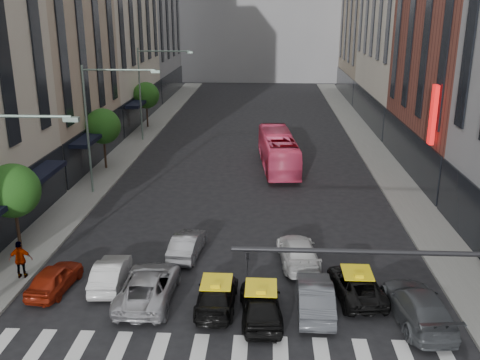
# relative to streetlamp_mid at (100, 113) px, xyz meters

# --- Properties ---
(sidewalk_left) EXTENTS (3.00, 96.00, 0.15)m
(sidewalk_left) POSITION_rel_streetlamp_mid_xyz_m (-1.46, 10.00, -5.83)
(sidewalk_left) COLOR slate
(sidewalk_left) RESTS_ON ground
(sidewalk_right) EXTENTS (3.00, 96.00, 0.15)m
(sidewalk_right) POSITION_rel_streetlamp_mid_xyz_m (21.54, 10.00, -5.83)
(sidewalk_right) COLOR slate
(sidewalk_right) RESTS_ON ground
(building_left_b) EXTENTS (8.00, 16.00, 24.00)m
(building_left_b) POSITION_rel_streetlamp_mid_xyz_m (-6.96, 8.00, 6.10)
(building_left_b) COLOR tan
(building_left_b) RESTS_ON ground
(building_right_b) EXTENTS (8.00, 18.00, 26.00)m
(building_right_b) POSITION_rel_streetlamp_mid_xyz_m (27.04, 7.00, 7.10)
(building_right_b) COLOR brown
(building_right_b) RESTS_ON ground
(tree_near) EXTENTS (2.88, 2.88, 4.95)m
(tree_near) POSITION_rel_streetlamp_mid_xyz_m (-1.76, -10.00, -2.25)
(tree_near) COLOR black
(tree_near) RESTS_ON sidewalk_left
(tree_mid) EXTENTS (2.88, 2.88, 4.95)m
(tree_mid) POSITION_rel_streetlamp_mid_xyz_m (-1.76, 6.00, -2.25)
(tree_mid) COLOR black
(tree_mid) RESTS_ON sidewalk_left
(tree_far) EXTENTS (2.88, 2.88, 4.95)m
(tree_far) POSITION_rel_streetlamp_mid_xyz_m (-1.76, 22.00, -2.25)
(tree_far) COLOR black
(tree_far) RESTS_ON sidewalk_left
(streetlamp_mid) EXTENTS (5.38, 0.25, 9.00)m
(streetlamp_mid) POSITION_rel_streetlamp_mid_xyz_m (0.00, 0.00, 0.00)
(streetlamp_mid) COLOR gray
(streetlamp_mid) RESTS_ON sidewalk_left
(streetlamp_far) EXTENTS (5.38, 0.25, 9.00)m
(streetlamp_far) POSITION_rel_streetlamp_mid_xyz_m (0.00, 16.00, 0.00)
(streetlamp_far) COLOR gray
(streetlamp_far) RESTS_ON sidewalk_left
(traffic_signal) EXTENTS (10.10, 0.20, 6.00)m
(traffic_signal) POSITION_rel_streetlamp_mid_xyz_m (17.74, -21.00, -1.43)
(traffic_signal) COLOR black
(traffic_signal) RESTS_ON ground
(liberty_sign) EXTENTS (0.30, 0.70, 4.00)m
(liberty_sign) POSITION_rel_streetlamp_mid_xyz_m (22.64, 0.00, 0.10)
(liberty_sign) COLOR red
(liberty_sign) RESTS_ON ground
(car_red) EXTENTS (1.85, 3.85, 1.27)m
(car_red) POSITION_rel_streetlamp_mid_xyz_m (1.62, -13.75, -5.27)
(car_red) COLOR maroon
(car_red) RESTS_ON ground
(car_white_front) EXTENTS (1.60, 3.99, 1.29)m
(car_white_front) POSITION_rel_streetlamp_mid_xyz_m (4.14, -13.14, -5.26)
(car_white_front) COLOR silver
(car_white_front) RESTS_ON ground
(car_silver) EXTENTS (2.40, 5.16, 1.43)m
(car_silver) POSITION_rel_streetlamp_mid_xyz_m (6.26, -14.39, -5.19)
(car_silver) COLOR #A4A3A9
(car_silver) RESTS_ON ground
(taxi_left) EXTENTS (1.78, 4.27, 1.23)m
(taxi_left) POSITION_rel_streetlamp_mid_xyz_m (9.44, -14.85, -5.29)
(taxi_left) COLOR black
(taxi_left) RESTS_ON ground
(taxi_center) EXTENTS (2.07, 4.45, 1.47)m
(taxi_center) POSITION_rel_streetlamp_mid_xyz_m (11.43, -15.67, -5.17)
(taxi_center) COLOR black
(taxi_center) RESTS_ON ground
(car_grey_mid) EXTENTS (1.60, 4.40, 1.44)m
(car_grey_mid) POSITION_rel_streetlamp_mid_xyz_m (13.80, -14.95, -5.18)
(car_grey_mid) COLOR #45484D
(car_grey_mid) RESTS_ON ground
(taxi_right) EXTENTS (2.55, 4.59, 1.22)m
(taxi_right) POSITION_rel_streetlamp_mid_xyz_m (15.83, -13.59, -5.30)
(taxi_right) COLOR black
(taxi_right) RESTS_ON ground
(car_grey_curb) EXTENTS (2.59, 5.31, 1.49)m
(car_grey_curb) POSITION_rel_streetlamp_mid_xyz_m (18.13, -15.54, -5.16)
(car_grey_curb) COLOR #404448
(car_grey_curb) RESTS_ON ground
(car_row2_left) EXTENTS (1.74, 4.04, 1.29)m
(car_row2_left) POSITION_rel_streetlamp_mid_xyz_m (7.36, -9.69, -5.26)
(car_row2_left) COLOR gray
(car_row2_left) RESTS_ON ground
(car_row2_right) EXTENTS (2.32, 4.80, 1.35)m
(car_row2_right) POSITION_rel_streetlamp_mid_xyz_m (13.30, -10.34, -5.23)
(car_row2_right) COLOR silver
(car_row2_right) RESTS_ON ground
(bus) EXTENTS (3.45, 10.85, 2.97)m
(bus) POSITION_rel_streetlamp_mid_xyz_m (12.50, 7.25, -4.42)
(bus) COLOR #F54875
(bus) RESTS_ON ground
(pedestrian_far) EXTENTS (1.19, 0.64, 1.92)m
(pedestrian_far) POSITION_rel_streetlamp_mid_xyz_m (-0.36, -12.87, -4.79)
(pedestrian_far) COLOR gray
(pedestrian_far) RESTS_ON sidewalk_left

